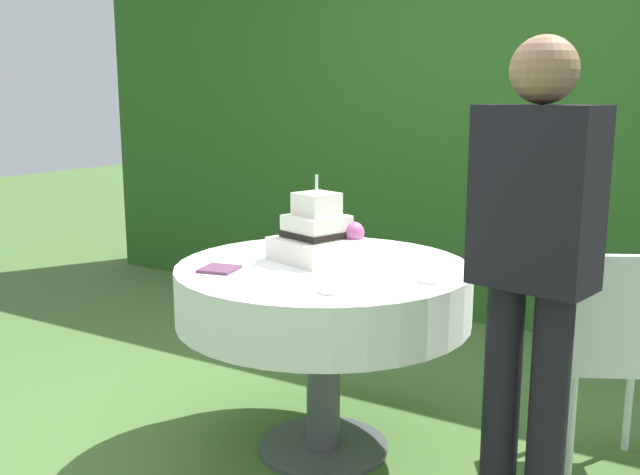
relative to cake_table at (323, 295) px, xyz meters
name	(u,v)px	position (x,y,z in m)	size (l,w,h in m)	color
ground_plane	(323,448)	(0.00, 0.00, -0.65)	(20.00, 20.00, 0.00)	#476B33
foliage_hedge	(501,130)	(0.00, 2.17, 0.55)	(6.26, 0.48, 2.42)	#28561E
cake_table	(323,295)	(0.00, 0.00, 0.00)	(1.16, 1.16, 0.78)	#4C4C51
wedding_cake	(318,236)	(-0.07, 0.07, 0.22)	(0.37, 0.37, 0.34)	white
serving_plate_near	(369,245)	(-0.01, 0.40, 0.13)	(0.15, 0.15, 0.01)	white
serving_plate_far	(394,252)	(0.14, 0.33, 0.13)	(0.12, 0.12, 0.01)	white
serving_plate_left	(431,279)	(0.46, -0.01, 0.13)	(0.11, 0.11, 0.01)	white
serving_plate_right	(333,290)	(0.23, -0.32, 0.13)	(0.11, 0.11, 0.01)	white
napkin_stack	(219,269)	(-0.29, -0.28, 0.13)	(0.13, 0.13, 0.01)	#603856
garden_chair	(615,343)	(1.03, 0.35, -0.11)	(0.54, 0.54, 0.89)	white
standing_person	(533,261)	(0.85, -0.17, 0.27)	(0.39, 0.26, 1.60)	black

